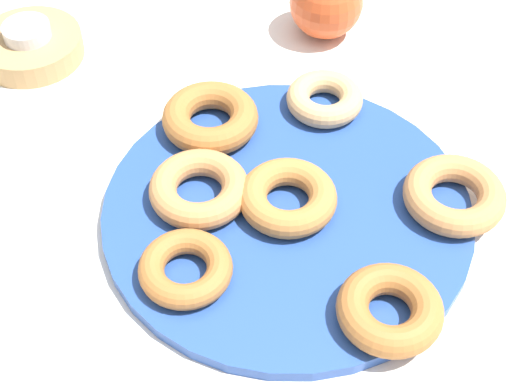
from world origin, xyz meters
name	(u,v)px	position (x,y,z in m)	size (l,w,h in m)	color
ground_plane	(287,216)	(0.00, 0.00, 0.00)	(2.40, 2.40, 0.00)	white
donut_plate	(287,211)	(0.00, 0.00, 0.01)	(0.34, 0.34, 0.01)	#284C9E
donut_0	(325,99)	(0.12, -0.08, 0.02)	(0.08, 0.08, 0.02)	tan
donut_1	(291,197)	(0.00, 0.00, 0.03)	(0.09, 0.09, 0.03)	#BC7A3D
donut_2	(454,195)	(-0.04, -0.15, 0.03)	(0.09, 0.09, 0.03)	#C6844C
donut_3	(186,268)	(-0.05, 0.11, 0.02)	(0.08, 0.08, 0.02)	#AD6B33
donut_4	(210,118)	(0.12, 0.04, 0.03)	(0.10, 0.10, 0.03)	#AD6B33
donut_5	(390,310)	(-0.14, -0.04, 0.03)	(0.09, 0.09, 0.03)	#AD6B33
donut_6	(199,189)	(0.03, 0.07, 0.03)	(0.09, 0.09, 0.03)	#C6844C
candle_holder	(31,46)	(0.30, 0.20, 0.01)	(0.12, 0.12, 0.03)	tan
tealight	(27,31)	(0.30, 0.20, 0.03)	(0.05, 0.05, 0.01)	silver
apple	(326,2)	(0.25, -0.13, 0.04)	(0.08, 0.08, 0.08)	#CC4C23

